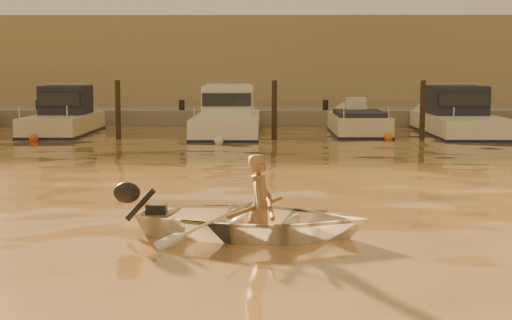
{
  "coord_description": "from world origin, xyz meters",
  "views": [
    {
      "loc": [
        -0.48,
        -12.68,
        2.45
      ],
      "look_at": [
        -0.66,
        1.57,
        0.75
      ],
      "focal_mm": 55.0,
      "sensor_mm": 36.0,
      "label": 1
    }
  ],
  "objects_px": {
    "moored_boat_2": "(228,117)",
    "moored_boat_4": "(459,117)",
    "moored_boat_1": "(63,117)",
    "moored_boat_3": "(358,128)",
    "person": "(260,205)",
    "waterfront_building": "(276,68)",
    "dinghy": "(253,220)"
  },
  "relations": [
    {
      "from": "person",
      "to": "moored_boat_2",
      "type": "xyz_separation_m",
      "value": [
        -1.32,
        17.45,
        0.18
      ]
    },
    {
      "from": "person",
      "to": "waterfront_building",
      "type": "xyz_separation_m",
      "value": [
        0.56,
        28.45,
        1.95
      ]
    },
    {
      "from": "person",
      "to": "waterfront_building",
      "type": "bearing_deg",
      "value": 9.35
    },
    {
      "from": "dinghy",
      "to": "moored_boat_3",
      "type": "relative_size",
      "value": 0.6
    },
    {
      "from": "person",
      "to": "moored_boat_1",
      "type": "distance_m",
      "value": 18.95
    },
    {
      "from": "moored_boat_2",
      "to": "person",
      "type": "bearing_deg",
      "value": -85.66
    },
    {
      "from": "dinghy",
      "to": "moored_boat_4",
      "type": "xyz_separation_m",
      "value": [
        7.25,
        17.43,
        0.4
      ]
    },
    {
      "from": "dinghy",
      "to": "moored_boat_1",
      "type": "distance_m",
      "value": 18.9
    },
    {
      "from": "waterfront_building",
      "to": "moored_boat_4",
      "type": "bearing_deg",
      "value": -59.08
    },
    {
      "from": "waterfront_building",
      "to": "moored_boat_2",
      "type": "bearing_deg",
      "value": -99.74
    },
    {
      "from": "dinghy",
      "to": "moored_boat_2",
      "type": "height_order",
      "value": "moored_boat_2"
    },
    {
      "from": "dinghy",
      "to": "moored_boat_2",
      "type": "distance_m",
      "value": 17.48
    },
    {
      "from": "moored_boat_3",
      "to": "moored_boat_4",
      "type": "distance_m",
      "value": 3.71
    },
    {
      "from": "dinghy",
      "to": "person",
      "type": "height_order",
      "value": "person"
    },
    {
      "from": "moored_boat_3",
      "to": "waterfront_building",
      "type": "distance_m",
      "value": 11.58
    },
    {
      "from": "moored_boat_1",
      "to": "person",
      "type": "bearing_deg",
      "value": -67.05
    },
    {
      "from": "moored_boat_4",
      "to": "moored_boat_2",
      "type": "bearing_deg",
      "value": 180.0
    },
    {
      "from": "moored_boat_2",
      "to": "moored_boat_4",
      "type": "height_order",
      "value": "same"
    },
    {
      "from": "person",
      "to": "moored_boat_3",
      "type": "distance_m",
      "value": 17.79
    },
    {
      "from": "moored_boat_2",
      "to": "moored_boat_4",
      "type": "bearing_deg",
      "value": 0.0
    },
    {
      "from": "moored_boat_1",
      "to": "moored_boat_4",
      "type": "bearing_deg",
      "value": 0.0
    },
    {
      "from": "moored_boat_4",
      "to": "dinghy",
      "type": "bearing_deg",
      "value": -112.59
    },
    {
      "from": "dinghy",
      "to": "moored_boat_1",
      "type": "height_order",
      "value": "moored_boat_1"
    },
    {
      "from": "dinghy",
      "to": "moored_boat_4",
      "type": "relative_size",
      "value": 0.45
    },
    {
      "from": "dinghy",
      "to": "moored_boat_1",
      "type": "relative_size",
      "value": 0.55
    },
    {
      "from": "moored_boat_1",
      "to": "moored_boat_2",
      "type": "xyz_separation_m",
      "value": [
        6.07,
        0.0,
        0.0
      ]
    },
    {
      "from": "moored_boat_1",
      "to": "moored_boat_3",
      "type": "relative_size",
      "value": 1.1
    },
    {
      "from": "dinghy",
      "to": "waterfront_building",
      "type": "height_order",
      "value": "waterfront_building"
    },
    {
      "from": "moored_boat_3",
      "to": "moored_boat_1",
      "type": "bearing_deg",
      "value": 180.0
    },
    {
      "from": "moored_boat_3",
      "to": "waterfront_building",
      "type": "height_order",
      "value": "waterfront_building"
    },
    {
      "from": "person",
      "to": "moored_boat_4",
      "type": "bearing_deg",
      "value": -11.8
    },
    {
      "from": "moored_boat_1",
      "to": "moored_boat_3",
      "type": "distance_m",
      "value": 10.86
    }
  ]
}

